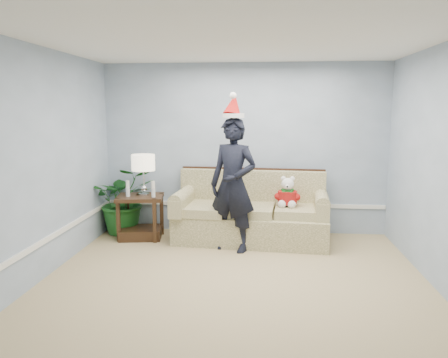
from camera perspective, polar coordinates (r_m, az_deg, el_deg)
room_shell at (r=4.51m, az=1.10°, el=1.06°), size 4.54×5.04×2.74m
wainscot_trim at (r=6.02m, az=-9.36°, el=-5.73°), size 4.49×4.99×0.06m
sofa at (r=6.68m, az=3.57°, el=-4.80°), size 2.34×1.15×1.06m
side_table at (r=6.91m, az=-10.81°, el=-5.47°), size 0.77×0.67×0.67m
table_lamp at (r=6.75m, az=-10.50°, el=1.90°), size 0.35×0.35×0.63m
candle_pair at (r=6.71m, az=-10.86°, el=-1.35°), size 0.46×0.06×0.24m
houseplant at (r=7.18m, az=-12.90°, el=-2.68°), size 1.24×1.17×1.08m
man at (r=6.08m, az=1.20°, el=-0.77°), size 0.80×0.68×1.87m
santa_hat at (r=6.01m, az=1.25°, el=9.43°), size 0.40×0.43×0.35m
teddy_bear at (r=6.51m, az=8.29°, el=-2.13°), size 0.31×0.33×0.46m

